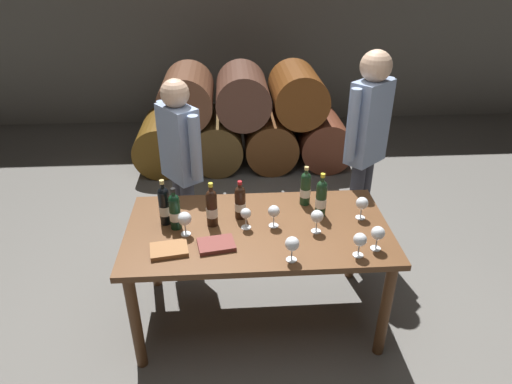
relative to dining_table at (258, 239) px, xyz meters
name	(u,v)px	position (x,y,z in m)	size (l,w,h in m)	color
ground_plane	(258,314)	(0.00, 0.00, -0.67)	(14.00, 14.00, 0.00)	#66635E
cellar_back_wall	(237,21)	(0.00, 4.20, 0.73)	(10.00, 0.24, 2.80)	slate
barrel_stack	(243,120)	(0.00, 2.60, -0.13)	(2.49, 0.90, 1.15)	brown
dining_table	(258,239)	(0.00, 0.00, 0.00)	(1.70, 0.90, 0.76)	brown
wine_bottle_0	(164,205)	(-0.60, 0.09, 0.23)	(0.07, 0.07, 0.32)	black
wine_bottle_1	(240,202)	(-0.11, 0.13, 0.21)	(0.07, 0.07, 0.27)	black
wine_bottle_2	(305,188)	(0.35, 0.28, 0.22)	(0.07, 0.07, 0.29)	#19381E
wine_bottle_3	(175,211)	(-0.53, 0.03, 0.22)	(0.07, 0.07, 0.29)	black
wine_bottle_4	(321,198)	(0.43, 0.12, 0.23)	(0.07, 0.07, 0.31)	#19381E
wine_bottle_5	(212,207)	(-0.29, 0.05, 0.22)	(0.07, 0.07, 0.31)	black
wine_glass_0	(317,217)	(0.37, -0.07, 0.20)	(0.08, 0.08, 0.16)	white
wine_glass_1	(378,234)	(0.69, -0.28, 0.20)	(0.08, 0.08, 0.16)	white
wine_glass_2	(360,240)	(0.57, -0.34, 0.20)	(0.08, 0.08, 0.15)	white
wine_glass_3	(362,204)	(0.69, 0.07, 0.20)	(0.08, 0.08, 0.16)	white
wine_glass_4	(246,214)	(-0.08, 0.00, 0.19)	(0.07, 0.07, 0.14)	white
wine_glass_5	(274,212)	(0.10, 0.01, 0.20)	(0.08, 0.08, 0.15)	white
wine_glass_6	(292,244)	(0.17, -0.35, 0.20)	(0.08, 0.08, 0.16)	white
wine_glass_7	(185,219)	(-0.46, -0.05, 0.20)	(0.09, 0.09, 0.16)	white
tasting_notebook	(169,250)	(-0.55, -0.23, 0.11)	(0.22, 0.16, 0.03)	#936038
leather_ledger	(216,245)	(-0.27, -0.19, 0.11)	(0.22, 0.16, 0.03)	brown
sommelier_presenting	(367,139)	(0.89, 0.75, 0.37)	(0.40, 0.35, 1.72)	#383842
taster_seated_left	(181,160)	(-0.54, 0.72, 0.25)	(0.34, 0.41, 1.54)	#383842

